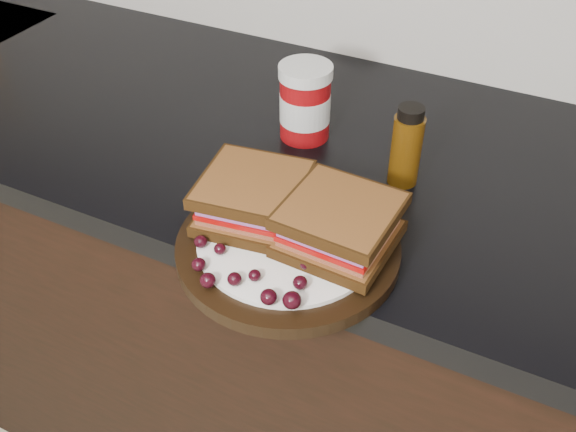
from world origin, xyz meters
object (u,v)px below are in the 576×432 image
at_px(sandwich_left, 253,198).
at_px(plate, 288,247).
at_px(condiment_jar, 305,102).
at_px(oil_bottle, 406,146).

bearing_deg(sandwich_left, plate, -26.91).
bearing_deg(plate, condiment_jar, 110.77).
relative_size(plate, oil_bottle, 2.33).
distance_m(sandwich_left, oil_bottle, 0.23).
bearing_deg(sandwich_left, oil_bottle, 45.55).
distance_m(condiment_jar, oil_bottle, 0.18).
bearing_deg(plate, sandwich_left, 161.24).
relative_size(plate, condiment_jar, 2.33).
bearing_deg(plate, oil_bottle, 68.99).
bearing_deg(oil_bottle, plate, -111.01).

